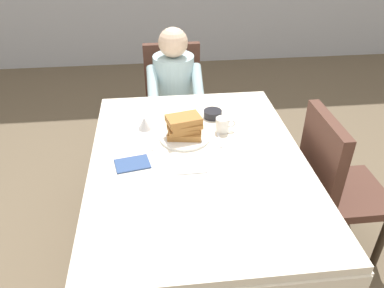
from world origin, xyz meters
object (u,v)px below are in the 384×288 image
Objects in this scene: chair_diner at (173,97)px; bowl_butter at (213,114)px; dining_table_main at (198,172)px; chair_right_side at (333,180)px; spoon_near_edge at (192,173)px; knife_right_of_plate at (219,138)px; breakfast_stack at (184,127)px; diner_person at (174,89)px; fork_left_of_plate at (151,142)px; syrup_pitcher at (144,123)px; plate_breakfast at (185,137)px; cup_coffee at (223,125)px.

chair_diner is 8.45× the size of bowl_butter.
dining_table_main is 1.64× the size of chair_right_side.
chair_diner is at bearing 89.28° from spoon_near_edge.
knife_right_of_plate is at bearing -90.44° from bowl_butter.
chair_diner is 4.53× the size of breakfast_stack.
diner_person is 6.22× the size of fork_left_of_plate.
syrup_pitcher is (-1.04, 0.33, 0.25)m from chair_right_side.
chair_right_side is at bearing -17.48° from syrup_pitcher.
dining_table_main is 0.16m from spoon_near_edge.
chair_diner is 3.32× the size of plate_breakfast.
diner_person is 5.45× the size of breakfast_stack.
diner_person is (-0.00, -0.16, 0.14)m from chair_diner.
chair_right_side is at bearing -13.62° from breakfast_stack.
breakfast_stack reaches higher than plate_breakfast.
fork_left_of_plate is at bearing 142.89° from dining_table_main.
fork_left_of_plate is at bearing 77.20° from diner_person.
spoon_near_edge is (0.23, -0.45, -0.04)m from syrup_pitcher.
breakfast_stack reaches higher than syrup_pitcher.
fork_left_of_plate is at bearing -174.56° from breakfast_stack.
chair_right_side is at bearing -103.76° from knife_right_of_plate.
cup_coffee is 0.75× the size of spoon_near_edge.
bowl_butter is (-0.63, 0.42, 0.23)m from chair_right_side.
chair_diner reaches higher than cup_coffee.
diner_person is 9.91× the size of cup_coffee.
dining_table_main is 0.46m from bowl_butter.
chair_right_side reaches higher than knife_right_of_plate.
chair_diner reaches higher than spoon_near_edge.
bowl_butter reaches higher than spoon_near_edge.
chair_diner reaches higher than dining_table_main.
bowl_butter is 0.61× the size of fork_left_of_plate.
breakfast_stack is (-0.05, 0.20, 0.17)m from dining_table_main.
plate_breakfast is 2.55× the size of bowl_butter.
chair_right_side reaches higher than syrup_pitcher.
plate_breakfast is 0.26m from syrup_pitcher.
bowl_butter is at bearing 1.87° from knife_right_of_plate.
fork_left_of_plate is 0.36m from spoon_near_edge.
spoon_near_edge is (-0.18, -0.30, 0.00)m from knife_right_of_plate.
breakfast_stack is at bearing -30.52° from syrup_pitcher.
chair_diner is at bearing 13.25° from knife_right_of_plate.
fork_left_of_plate is at bearing 92.31° from knife_right_of_plate.
breakfast_stack is (-0.82, 0.20, 0.29)m from chair_right_side.
plate_breakfast is 0.19m from fork_left_of_plate.
chair_diner is at bearing -15.81° from fork_left_of_plate.
plate_breakfast is 1.56× the size of fork_left_of_plate.
plate_breakfast reaches higher than dining_table_main.
chair_diner is at bearing 103.65° from cup_coffee.
fork_left_of_plate is at bearing -170.32° from cup_coffee.
dining_table_main is 7.62× the size of knife_right_of_plate.
cup_coffee is 1.03× the size of bowl_butter.
diner_person is at bearing 90.07° from plate_breakfast.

